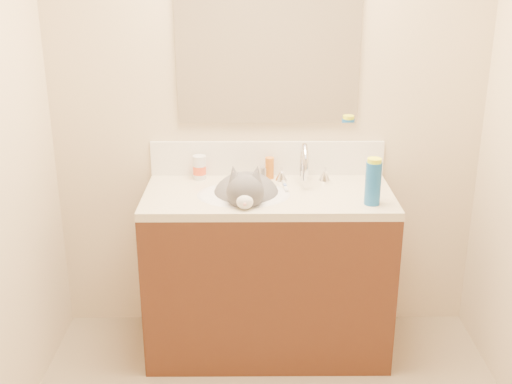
{
  "coord_description": "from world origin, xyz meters",
  "views": [
    {
      "loc": [
        -0.08,
        -1.93,
        1.93
      ],
      "look_at": [
        -0.06,
        0.92,
        0.88
      ],
      "focal_mm": 45.0,
      "sensor_mm": 36.0,
      "label": 1
    }
  ],
  "objects_px": {
    "vanity_cabinet": "(268,275)",
    "cat": "(247,197)",
    "silver_jar": "(264,172)",
    "amber_bottle": "(270,168)",
    "basin": "(244,208)",
    "pill_bottle": "(199,167)",
    "faucet": "(304,167)",
    "spray_can": "(373,183)"
  },
  "relations": [
    {
      "from": "basin",
      "to": "faucet",
      "type": "relative_size",
      "value": 1.61
    },
    {
      "from": "basin",
      "to": "silver_jar",
      "type": "bearing_deg",
      "value": 67.35
    },
    {
      "from": "silver_jar",
      "to": "vanity_cabinet",
      "type": "bearing_deg",
      "value": -85.73
    },
    {
      "from": "pill_bottle",
      "to": "silver_jar",
      "type": "xyz_separation_m",
      "value": [
        0.33,
        0.01,
        -0.03
      ]
    },
    {
      "from": "vanity_cabinet",
      "to": "spray_can",
      "type": "height_order",
      "value": "spray_can"
    },
    {
      "from": "silver_jar",
      "to": "amber_bottle",
      "type": "bearing_deg",
      "value": -20.38
    },
    {
      "from": "silver_jar",
      "to": "spray_can",
      "type": "relative_size",
      "value": 0.29
    },
    {
      "from": "vanity_cabinet",
      "to": "basin",
      "type": "bearing_deg",
      "value": -165.96
    },
    {
      "from": "pill_bottle",
      "to": "amber_bottle",
      "type": "bearing_deg",
      "value": 0.65
    },
    {
      "from": "basin",
      "to": "spray_can",
      "type": "xyz_separation_m",
      "value": [
        0.59,
        -0.13,
        0.17
      ]
    },
    {
      "from": "basin",
      "to": "cat",
      "type": "height_order",
      "value": "cat"
    },
    {
      "from": "vanity_cabinet",
      "to": "spray_can",
      "type": "bearing_deg",
      "value": -18.42
    },
    {
      "from": "cat",
      "to": "silver_jar",
      "type": "height_order",
      "value": "cat"
    },
    {
      "from": "cat",
      "to": "silver_jar",
      "type": "xyz_separation_m",
      "value": [
        0.09,
        0.24,
        0.05
      ]
    },
    {
      "from": "cat",
      "to": "pill_bottle",
      "type": "xyz_separation_m",
      "value": [
        -0.24,
        0.22,
        0.08
      ]
    },
    {
      "from": "vanity_cabinet",
      "to": "spray_can",
      "type": "relative_size",
      "value": 6.01
    },
    {
      "from": "vanity_cabinet",
      "to": "faucet",
      "type": "distance_m",
      "value": 0.58
    },
    {
      "from": "vanity_cabinet",
      "to": "basin",
      "type": "distance_m",
      "value": 0.4
    },
    {
      "from": "basin",
      "to": "silver_jar",
      "type": "height_order",
      "value": "silver_jar"
    },
    {
      "from": "basin",
      "to": "amber_bottle",
      "type": "bearing_deg",
      "value": 61.23
    },
    {
      "from": "vanity_cabinet",
      "to": "cat",
      "type": "height_order",
      "value": "cat"
    },
    {
      "from": "cat",
      "to": "pill_bottle",
      "type": "height_order",
      "value": "cat"
    },
    {
      "from": "pill_bottle",
      "to": "basin",
      "type": "bearing_deg",
      "value": -45.94
    },
    {
      "from": "basin",
      "to": "pill_bottle",
      "type": "xyz_separation_m",
      "value": [
        -0.23,
        0.23,
        0.13
      ]
    },
    {
      "from": "basin",
      "to": "silver_jar",
      "type": "relative_size",
      "value": 7.7
    },
    {
      "from": "basin",
      "to": "cat",
      "type": "bearing_deg",
      "value": 39.27
    },
    {
      "from": "basin",
      "to": "silver_jar",
      "type": "xyz_separation_m",
      "value": [
        0.1,
        0.25,
        0.1
      ]
    },
    {
      "from": "cat",
      "to": "faucet",
      "type": "bearing_deg",
      "value": 29.54
    },
    {
      "from": "faucet",
      "to": "amber_bottle",
      "type": "bearing_deg",
      "value": 157.15
    },
    {
      "from": "pill_bottle",
      "to": "spray_can",
      "type": "distance_m",
      "value": 0.9
    },
    {
      "from": "vanity_cabinet",
      "to": "spray_can",
      "type": "xyz_separation_m",
      "value": [
        0.47,
        -0.16,
        0.55
      ]
    },
    {
      "from": "vanity_cabinet",
      "to": "cat",
      "type": "xyz_separation_m",
      "value": [
        -0.11,
        -0.02,
        0.43
      ]
    },
    {
      "from": "basin",
      "to": "faucet",
      "type": "distance_m",
      "value": 0.38
    },
    {
      "from": "silver_jar",
      "to": "amber_bottle",
      "type": "height_order",
      "value": "amber_bottle"
    },
    {
      "from": "pill_bottle",
      "to": "silver_jar",
      "type": "bearing_deg",
      "value": 2.45
    },
    {
      "from": "cat",
      "to": "amber_bottle",
      "type": "relative_size",
      "value": 4.16
    },
    {
      "from": "vanity_cabinet",
      "to": "cat",
      "type": "bearing_deg",
      "value": -170.28
    },
    {
      "from": "amber_bottle",
      "to": "basin",
      "type": "bearing_deg",
      "value": -118.77
    },
    {
      "from": "pill_bottle",
      "to": "amber_bottle",
      "type": "height_order",
      "value": "pill_bottle"
    },
    {
      "from": "cat",
      "to": "spray_can",
      "type": "distance_m",
      "value": 0.61
    },
    {
      "from": "cat",
      "to": "amber_bottle",
      "type": "distance_m",
      "value": 0.26
    },
    {
      "from": "cat",
      "to": "vanity_cabinet",
      "type": "bearing_deg",
      "value": 10.73
    }
  ]
}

